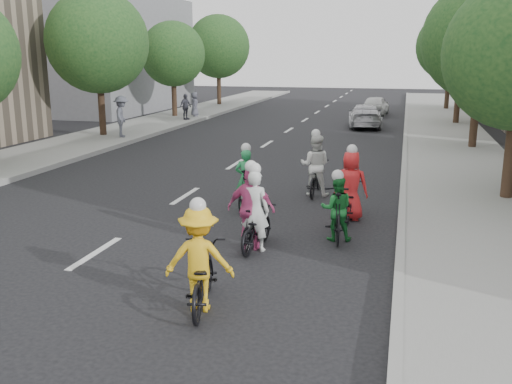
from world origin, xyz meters
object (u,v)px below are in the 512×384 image
at_px(cyclist_6, 337,212).
at_px(spectator_1, 185,107).
at_px(cyclist_5, 256,222).
at_px(spectator_0, 122,116).
at_px(follow_car_lead, 365,116).
at_px(cyclist_2, 315,172).
at_px(cyclist_3, 247,185).
at_px(cyclist_0, 350,193).
at_px(follow_car_trail, 376,105).
at_px(cyclist_4, 200,268).
at_px(spectator_2, 195,104).
at_px(cyclist_1, 252,216).

distance_m(cyclist_6, spectator_1, 22.90).
relative_size(cyclist_5, spectator_1, 1.21).
bearing_deg(spectator_0, spectator_1, -23.22).
bearing_deg(follow_car_lead, cyclist_2, 83.56).
relative_size(cyclist_2, cyclist_3, 1.06).
bearing_deg(spectator_1, spectator_0, -159.02).
height_order(cyclist_0, cyclist_5, cyclist_0).
bearing_deg(cyclist_5, follow_car_lead, -86.84).
distance_m(follow_car_lead, follow_car_trail, 6.56).
bearing_deg(spectator_1, cyclist_4, -135.53).
distance_m(follow_car_lead, spectator_2, 10.81).
height_order(cyclist_2, spectator_1, cyclist_2).
height_order(cyclist_1, follow_car_trail, cyclist_1).
relative_size(cyclist_5, follow_car_lead, 0.42).
bearing_deg(cyclist_4, spectator_1, -79.77).
bearing_deg(cyclist_1, cyclist_3, -70.04).
bearing_deg(spectator_2, follow_car_trail, -87.53).
height_order(cyclist_6, spectator_2, spectator_2).
distance_m(spectator_1, spectator_2, 1.97).
distance_m(cyclist_5, spectator_1, 23.16).
distance_m(cyclist_2, cyclist_3, 2.43).
bearing_deg(follow_car_trail, cyclist_6, 95.34).
height_order(cyclist_0, cyclist_2, cyclist_2).
relative_size(cyclist_4, follow_car_trail, 0.53).
relative_size(follow_car_lead, spectator_2, 2.90).
xyz_separation_m(cyclist_1, cyclist_3, (-0.96, 3.07, -0.08)).
relative_size(cyclist_0, spectator_2, 1.24).
xyz_separation_m(cyclist_6, spectator_1, (-11.36, 19.88, 0.30)).
height_order(cyclist_5, spectator_1, cyclist_5).
bearing_deg(cyclist_5, cyclist_6, -139.70).
distance_m(cyclist_5, follow_car_lead, 21.30).
xyz_separation_m(cyclist_3, cyclist_5, (1.05, -3.09, -0.03)).
xyz_separation_m(cyclist_3, follow_car_trail, (1.97, 24.76, 0.03)).
height_order(cyclist_6, spectator_1, spectator_1).
distance_m(cyclist_6, follow_car_trail, 26.76).
distance_m(cyclist_0, follow_car_trail, 25.10).
bearing_deg(cyclist_6, cyclist_1, 23.56).
xyz_separation_m(cyclist_2, spectator_1, (-10.27, 15.97, 0.23)).
height_order(cyclist_0, spectator_0, spectator_0).
relative_size(follow_car_trail, spectator_2, 2.51).
relative_size(cyclist_0, follow_car_trail, 0.49).
xyz_separation_m(follow_car_trail, spectator_2, (-10.90, -4.92, 0.26)).
xyz_separation_m(cyclist_4, follow_car_trail, (1.04, 30.83, -0.03)).
height_order(cyclist_0, cyclist_6, cyclist_0).
height_order(cyclist_3, spectator_1, cyclist_3).
xyz_separation_m(cyclist_0, cyclist_1, (-1.78, -2.74, 0.05)).
relative_size(cyclist_6, spectator_0, 1.00).
xyz_separation_m(cyclist_1, follow_car_trail, (1.01, 27.82, -0.05)).
bearing_deg(cyclist_6, cyclist_5, 25.75).
bearing_deg(cyclist_1, cyclist_2, -93.72).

